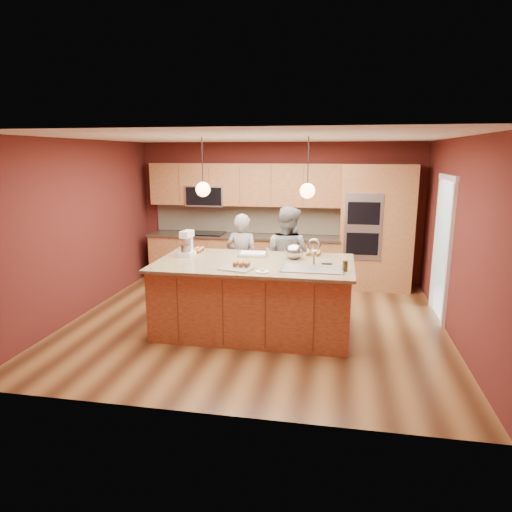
% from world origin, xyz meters
% --- Properties ---
extents(floor, '(5.50, 5.50, 0.00)m').
position_xyz_m(floor, '(0.00, 0.00, 0.00)').
color(floor, '#452713').
rests_on(floor, ground).
extents(ceiling, '(5.50, 5.50, 0.00)m').
position_xyz_m(ceiling, '(0.00, 0.00, 2.70)').
color(ceiling, white).
rests_on(ceiling, ground).
extents(wall_back, '(5.50, 0.00, 5.50)m').
position_xyz_m(wall_back, '(0.00, 2.50, 1.35)').
color(wall_back, '#511B18').
rests_on(wall_back, ground).
extents(wall_front, '(5.50, 0.00, 5.50)m').
position_xyz_m(wall_front, '(0.00, -2.50, 1.35)').
color(wall_front, '#511B18').
rests_on(wall_front, ground).
extents(wall_left, '(0.00, 5.00, 5.00)m').
position_xyz_m(wall_left, '(-2.75, 0.00, 1.35)').
color(wall_left, '#511B18').
rests_on(wall_left, ground).
extents(wall_right, '(0.00, 5.00, 5.00)m').
position_xyz_m(wall_right, '(2.75, 0.00, 1.35)').
color(wall_right, '#511B18').
rests_on(wall_right, ground).
extents(cabinet_run, '(3.74, 0.64, 2.30)m').
position_xyz_m(cabinet_run, '(-0.68, 2.25, 0.98)').
color(cabinet_run, brown).
rests_on(cabinet_run, floor).
extents(oven_column, '(1.30, 0.62, 2.30)m').
position_xyz_m(oven_column, '(1.85, 2.19, 1.15)').
color(oven_column, brown).
rests_on(oven_column, floor).
extents(doorway_trim, '(0.08, 1.11, 2.20)m').
position_xyz_m(doorway_trim, '(2.73, 0.80, 1.05)').
color(doorway_trim, silver).
rests_on(doorway_trim, wall_right).
extents(pendant_left, '(0.20, 0.20, 0.80)m').
position_xyz_m(pendant_left, '(-0.68, -0.28, 2.00)').
color(pendant_left, black).
rests_on(pendant_left, ceiling).
extents(pendant_right, '(0.20, 0.20, 0.80)m').
position_xyz_m(pendant_right, '(0.75, -0.28, 2.00)').
color(pendant_right, black).
rests_on(pendant_right, ceiling).
extents(island, '(2.74, 1.53, 1.39)m').
position_xyz_m(island, '(0.05, -0.28, 0.51)').
color(island, brown).
rests_on(island, floor).
extents(person_left, '(0.62, 0.46, 1.55)m').
position_xyz_m(person_left, '(-0.36, 0.74, 0.77)').
color(person_left, black).
rests_on(person_left, floor).
extents(person_right, '(1.00, 0.90, 1.68)m').
position_xyz_m(person_right, '(0.37, 0.74, 0.84)').
color(person_right, slate).
rests_on(person_right, floor).
extents(stand_mixer, '(0.22, 0.29, 0.37)m').
position_xyz_m(stand_mixer, '(-1.01, -0.06, 1.17)').
color(stand_mixer, silver).
rests_on(stand_mixer, island).
extents(sheet_cake, '(0.44, 0.34, 0.05)m').
position_xyz_m(sheet_cake, '(-0.06, 0.10, 1.03)').
color(sheet_cake, silver).
rests_on(sheet_cake, island).
extents(cooling_rack, '(0.46, 0.38, 0.02)m').
position_xyz_m(cooling_rack, '(-0.12, -0.74, 1.02)').
color(cooling_rack, '#B1B4B9').
rests_on(cooling_rack, island).
extents(mixing_bowl, '(0.26, 0.26, 0.22)m').
position_xyz_m(mixing_bowl, '(0.56, 0.01, 1.11)').
color(mixing_bowl, '#ACAEB4').
rests_on(mixing_bowl, island).
extents(plate, '(0.17, 0.17, 0.01)m').
position_xyz_m(plate, '(0.24, -0.83, 1.02)').
color(plate, silver).
rests_on(plate, island).
extents(tumbler, '(0.07, 0.07, 0.14)m').
position_xyz_m(tumbler, '(1.27, -0.58, 1.08)').
color(tumbler, '#3A280E').
rests_on(tumbler, island).
extents(phone, '(0.15, 0.10, 0.01)m').
position_xyz_m(phone, '(1.03, -0.24, 1.01)').
color(phone, black).
rests_on(phone, island).
extents(cupcakes_left, '(0.14, 0.28, 0.06)m').
position_xyz_m(cupcakes_left, '(-0.93, 0.21, 1.04)').
color(cupcakes_left, '#B57A3A').
rests_on(cupcakes_left, island).
extents(cupcakes_rack, '(0.24, 0.16, 0.07)m').
position_xyz_m(cupcakes_rack, '(-0.08, -0.64, 1.06)').
color(cupcakes_rack, '#B57A3A').
rests_on(cupcakes_rack, island).
extents(cupcakes_right, '(0.22, 0.29, 0.07)m').
position_xyz_m(cupcakes_right, '(0.82, 0.33, 1.04)').
color(cupcakes_right, '#B57A3A').
rests_on(cupcakes_right, island).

